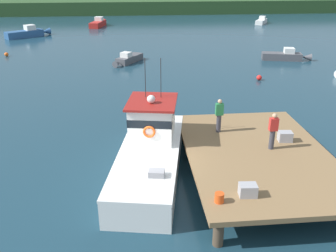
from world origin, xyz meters
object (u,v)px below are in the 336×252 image
at_px(moored_boat_far_left, 98,23).
at_px(mooring_buoy_spare_mooring, 6,54).
at_px(moored_boat_far_right, 285,56).
at_px(bait_bucket, 219,198).
at_px(moored_boat_outer_mooring, 27,33).
at_px(crate_single_by_cleat, 248,190).
at_px(deckhand_further_back, 273,130).
at_px(crate_stack_near_edge, 285,136).
at_px(moored_boat_off_the_point, 262,21).
at_px(moored_boat_near_channel, 128,59).
at_px(main_fishing_boat, 151,148).
at_px(mooring_buoy_inshore, 259,78).
at_px(deckhand_by_the_boat, 219,115).

relative_size(moored_boat_far_left, mooring_buoy_spare_mooring, 13.63).
height_order(moored_boat_far_left, moored_boat_far_right, moored_boat_far_left).
distance_m(bait_bucket, moored_boat_outer_mooring, 43.32).
bearing_deg(crate_single_by_cleat, bait_bucket, -165.32).
bearing_deg(bait_bucket, deckhand_further_back, 49.88).
height_order(crate_stack_near_edge, moored_boat_far_left, crate_stack_near_edge).
xyz_separation_m(moored_boat_off_the_point, moored_boat_near_channel, (-21.18, -24.26, -0.03)).
relative_size(deckhand_further_back, moored_boat_far_right, 0.34).
height_order(main_fishing_boat, moored_boat_outer_mooring, main_fishing_boat).
height_order(crate_single_by_cleat, moored_boat_off_the_point, crate_single_by_cleat).
bearing_deg(moored_boat_off_the_point, moored_boat_far_right, -103.50).
bearing_deg(deckhand_further_back, main_fishing_boat, 169.26).
bearing_deg(deckhand_further_back, bait_bucket, -130.12).
height_order(bait_bucket, moored_boat_outer_mooring, bait_bucket).
bearing_deg(moored_boat_far_left, mooring_buoy_inshore, -63.82).
distance_m(moored_boat_near_channel, mooring_buoy_spare_mooring, 12.95).
height_order(crate_single_by_cleat, moored_boat_far_right, crate_single_by_cleat).
xyz_separation_m(crate_single_by_cleat, mooring_buoy_inshore, (6.32, 17.66, -1.21)).
relative_size(crate_single_by_cleat, bait_bucket, 1.76).
bearing_deg(deckhand_further_back, moored_boat_outer_mooring, 117.82).
relative_size(moored_boat_off_the_point, moored_boat_near_channel, 1.08).
relative_size(main_fishing_boat, moored_boat_near_channel, 2.52).
bearing_deg(crate_stack_near_edge, deckhand_by_the_boat, 154.52).
xyz_separation_m(moored_boat_near_channel, mooring_buoy_spare_mooring, (-12.34, 3.92, -0.16)).
relative_size(mooring_buoy_inshore, mooring_buoy_spare_mooring, 1.05).
bearing_deg(crate_stack_near_edge, moored_boat_outer_mooring, 119.34).
bearing_deg(moored_boat_off_the_point, main_fishing_boat, -114.29).
height_order(crate_single_by_cleat, bait_bucket, crate_single_by_cleat).
relative_size(crate_stack_near_edge, moored_boat_near_channel, 0.15).
relative_size(main_fishing_boat, crate_stack_near_edge, 16.61).
bearing_deg(main_fishing_boat, bait_bucket, -66.43).
relative_size(bait_bucket, deckhand_by_the_boat, 0.21).
bearing_deg(deckhand_further_back, mooring_buoy_inshore, 73.34).
xyz_separation_m(crate_stack_near_edge, mooring_buoy_inshore, (3.38, 13.57, -1.21)).
distance_m(moored_boat_far_left, moored_boat_outer_mooring, 11.90).
bearing_deg(moored_boat_off_the_point, deckhand_by_the_boat, -111.13).
distance_m(bait_bucket, moored_boat_off_the_point, 52.34).
height_order(crate_single_by_cleat, mooring_buoy_spare_mooring, crate_single_by_cleat).
bearing_deg(moored_boat_outer_mooring, crate_single_by_cleat, -66.69).
xyz_separation_m(crate_single_by_cleat, moored_boat_outer_mooring, (-17.20, 39.91, -0.91)).
distance_m(deckhand_by_the_boat, moored_boat_far_right, 21.84).
xyz_separation_m(crate_single_by_cleat, bait_bucket, (-1.05, -0.28, -0.05)).
height_order(crate_single_by_cleat, moored_boat_outer_mooring, crate_single_by_cleat).
bearing_deg(crate_stack_near_edge, crate_single_by_cleat, -125.72).
bearing_deg(moored_boat_far_right, mooring_buoy_inshore, -125.73).
bearing_deg(moored_boat_far_left, main_fishing_boat, -82.67).
distance_m(deckhand_by_the_boat, moored_boat_near_channel, 19.76).
distance_m(bait_bucket, moored_boat_near_channel, 25.09).
distance_m(moored_boat_off_the_point, moored_boat_far_left, 25.71).
xyz_separation_m(bait_bucket, moored_boat_off_the_point, (18.03, 49.13, -0.98)).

